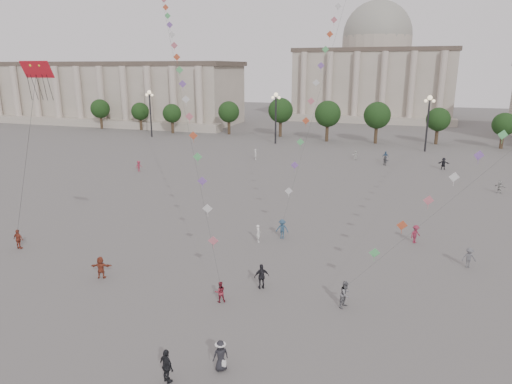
% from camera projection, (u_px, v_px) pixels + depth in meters
% --- Properties ---
extents(ground, '(360.00, 360.00, 0.00)m').
position_uv_depth(ground, '(195.00, 328.00, 28.51)').
color(ground, '#5A5755').
rests_on(ground, ground).
extents(hall_west, '(84.00, 26.22, 17.20)m').
position_uv_depth(hall_west, '(104.00, 93.00, 135.09)').
color(hall_west, '#A19887').
rests_on(hall_west, ground).
extents(hall_central, '(48.30, 34.30, 35.50)m').
position_uv_depth(hall_central, '(374.00, 72.00, 142.91)').
color(hall_central, '#A19887').
rests_on(hall_central, ground).
extents(tree_row, '(137.12, 5.12, 8.00)m').
position_uv_depth(tree_row, '(353.00, 117.00, 98.41)').
color(tree_row, '#34251A').
rests_on(tree_row, ground).
extents(lamp_post_far_west, '(2.00, 0.90, 10.65)m').
position_uv_depth(lamp_post_far_west, '(150.00, 105.00, 104.34)').
color(lamp_post_far_west, '#262628').
rests_on(lamp_post_far_west, ground).
extents(lamp_post_mid_west, '(2.00, 0.90, 10.65)m').
position_uv_depth(lamp_post_mid_west, '(276.00, 109.00, 95.17)').
color(lamp_post_mid_west, '#262628').
rests_on(lamp_post_mid_west, ground).
extents(lamp_post_mid_east, '(2.00, 0.90, 10.65)m').
position_uv_depth(lamp_post_mid_east, '(428.00, 113.00, 85.99)').
color(lamp_post_mid_east, '#262628').
rests_on(lamp_post_mid_east, ground).
extents(person_crowd_0, '(1.21, 0.85, 1.90)m').
position_uv_depth(person_crowd_0, '(385.00, 157.00, 77.71)').
color(person_crowd_0, '#385A7E').
rests_on(person_crowd_0, ground).
extents(person_crowd_2, '(1.04, 1.25, 1.68)m').
position_uv_depth(person_crowd_2, '(139.00, 166.00, 71.00)').
color(person_crowd_2, maroon).
rests_on(person_crowd_2, ground).
extents(person_crowd_4, '(1.23, 1.39, 1.53)m').
position_uv_depth(person_crowd_4, '(355.00, 155.00, 80.24)').
color(person_crowd_4, silver).
rests_on(person_crowd_4, ground).
extents(person_crowd_6, '(1.23, 0.89, 1.71)m').
position_uv_depth(person_crowd_6, '(469.00, 258.00, 36.86)').
color(person_crowd_6, '#57585C').
rests_on(person_crowd_6, ground).
extents(person_crowd_7, '(1.52, 1.19, 1.61)m').
position_uv_depth(person_crowd_7, '(500.00, 187.00, 58.74)').
color(person_crowd_7, '#AEAEAA').
rests_on(person_crowd_7, ground).
extents(person_crowd_8, '(1.21, 1.26, 1.72)m').
position_uv_depth(person_crowd_8, '(415.00, 234.00, 42.06)').
color(person_crowd_8, maroon).
rests_on(person_crowd_8, ground).
extents(person_crowd_9, '(1.83, 0.81, 1.91)m').
position_uv_depth(person_crowd_9, '(443.00, 164.00, 72.27)').
color(person_crowd_9, black).
rests_on(person_crowd_9, ground).
extents(person_crowd_10, '(0.72, 0.81, 1.86)m').
position_uv_depth(person_crowd_10, '(256.00, 154.00, 80.12)').
color(person_crowd_10, silver).
rests_on(person_crowd_10, ground).
extents(person_crowd_12, '(1.30, 1.50, 1.64)m').
position_uv_depth(person_crowd_12, '(385.00, 160.00, 75.44)').
color(person_crowd_12, '#5D5E62').
rests_on(person_crowd_12, ground).
extents(person_crowd_13, '(0.65, 0.72, 1.66)m').
position_uv_depth(person_crowd_13, '(258.00, 233.00, 42.34)').
color(person_crowd_13, white).
rests_on(person_crowd_13, ground).
extents(tourist_0, '(1.08, 0.48, 1.82)m').
position_uv_depth(tourist_0, '(18.00, 239.00, 40.67)').
color(tourist_0, brown).
rests_on(tourist_0, ground).
extents(tourist_1, '(1.19, 0.94, 1.89)m').
position_uv_depth(tourist_1, '(167.00, 366.00, 23.35)').
color(tourist_1, black).
rests_on(tourist_1, ground).
extents(tourist_2, '(1.69, 1.00, 1.74)m').
position_uv_depth(tourist_2, '(101.00, 267.00, 35.05)').
color(tourist_2, brown).
rests_on(tourist_2, ground).
extents(tourist_4, '(1.19, 0.99, 1.91)m').
position_uv_depth(tourist_4, '(262.00, 276.00, 33.35)').
color(tourist_4, black).
rests_on(tourist_4, ground).
extents(kite_flyer_0, '(0.93, 0.88, 1.51)m').
position_uv_depth(kite_flyer_0, '(220.00, 292.00, 31.48)').
color(kite_flyer_0, maroon).
rests_on(kite_flyer_0, ground).
extents(kite_flyer_1, '(1.27, 0.79, 1.88)m').
position_uv_depth(kite_flyer_1, '(282.00, 229.00, 43.15)').
color(kite_flyer_1, navy).
rests_on(kite_flyer_1, ground).
extents(kite_flyer_2, '(1.03, 1.13, 1.88)m').
position_uv_depth(kite_flyer_2, '(345.00, 294.00, 30.77)').
color(kite_flyer_2, slate).
rests_on(kite_flyer_2, ground).
extents(hat_person, '(1.01, 0.97, 1.74)m').
position_uv_depth(hat_person, '(221.00, 355.00, 24.32)').
color(hat_person, black).
rests_on(hat_person, ground).
extents(dragon_kite, '(6.15, 3.30, 18.27)m').
position_uv_depth(dragon_kite, '(38.00, 83.00, 28.54)').
color(dragon_kite, red).
rests_on(dragon_kite, ground).
extents(kite_train_west, '(31.39, 46.45, 66.65)m').
position_uv_depth(kite_train_west, '(170.00, 30.00, 54.25)').
color(kite_train_west, '#3F3F3F').
rests_on(kite_train_west, ground).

